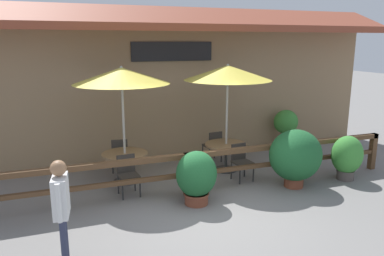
{
  "coord_description": "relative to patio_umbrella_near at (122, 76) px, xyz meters",
  "views": [
    {
      "loc": [
        -2.51,
        -6.13,
        3.26
      ],
      "look_at": [
        0.25,
        1.44,
        1.4
      ],
      "focal_mm": 35.0,
      "sensor_mm": 36.0,
      "label": 1
    }
  ],
  "objects": [
    {
      "name": "ground_plane",
      "position": [
        1.11,
        -2.32,
        -2.52
      ],
      "size": [
        60.0,
        60.0,
        0.0
      ],
      "primitive_type": "plane",
      "color": "slate"
    },
    {
      "name": "building_facade",
      "position": [
        1.11,
        1.78,
        -0.35
      ],
      "size": [
        14.28,
        1.49,
        4.23
      ],
      "color": "#997A56",
      "rests_on": "ground"
    },
    {
      "name": "patio_railing",
      "position": [
        1.11,
        -1.27,
        -1.82
      ],
      "size": [
        10.4,
        0.14,
        0.95
      ],
      "color": "brown",
      "rests_on": "ground"
    },
    {
      "name": "patio_umbrella_near",
      "position": [
        0.0,
        0.0,
        0.0
      ],
      "size": [
        2.18,
        2.18,
        2.74
      ],
      "color": "#B7B2A8",
      "rests_on": "ground"
    },
    {
      "name": "dining_table_near",
      "position": [
        0.0,
        0.0,
        -1.94
      ],
      "size": [
        1.08,
        1.08,
        0.71
      ],
      "color": "olive",
      "rests_on": "ground"
    },
    {
      "name": "chair_near_streetside",
      "position": [
        -0.08,
        -0.78,
        -2.02
      ],
      "size": [
        0.46,
        0.46,
        0.87
      ],
      "rotation": [
        0.0,
        0.0,
        0.09
      ],
      "color": "#332D28",
      "rests_on": "ground"
    },
    {
      "name": "chair_near_wallside",
      "position": [
        -0.0,
        0.78,
        -2.02
      ],
      "size": [
        0.46,
        0.46,
        0.87
      ],
      "rotation": [
        0.0,
        0.0,
        3.04
      ],
      "color": "#332D28",
      "rests_on": "ground"
    },
    {
      "name": "patio_umbrella_middle",
      "position": [
        2.6,
        -0.06,
        0.0
      ],
      "size": [
        2.18,
        2.18,
        2.74
      ],
      "color": "#B7B2A8",
      "rests_on": "ground"
    },
    {
      "name": "dining_table_middle",
      "position": [
        2.6,
        -0.06,
        -1.94
      ],
      "size": [
        1.08,
        1.08,
        0.71
      ],
      "color": "olive",
      "rests_on": "ground"
    },
    {
      "name": "chair_middle_streetside",
      "position": [
        2.65,
        -0.81,
        -2.02
      ],
      "size": [
        0.46,
        0.46,
        0.87
      ],
      "rotation": [
        0.0,
        0.0,
        0.1
      ],
      "color": "#332D28",
      "rests_on": "ground"
    },
    {
      "name": "chair_middle_wallside",
      "position": [
        2.56,
        0.69,
        -2.02
      ],
      "size": [
        0.47,
        0.47,
        0.87
      ],
      "rotation": [
        0.0,
        0.0,
        3.26
      ],
      "color": "#332D28",
      "rests_on": "ground"
    },
    {
      "name": "potted_plant_entrance_palm",
      "position": [
        1.15,
        -1.74,
        -1.92
      ],
      "size": [
        0.85,
        0.76,
        1.12
      ],
      "color": "brown",
      "rests_on": "ground"
    },
    {
      "name": "potted_plant_tall_tropical",
      "position": [
        3.59,
        -1.63,
        -1.78
      ],
      "size": [
        1.22,
        1.1,
        1.34
      ],
      "color": "brown",
      "rests_on": "ground"
    },
    {
      "name": "potted_plant_broad_leaf",
      "position": [
        5.03,
        -1.67,
        -1.93
      ],
      "size": [
        0.76,
        0.69,
        1.08
      ],
      "color": "#564C47",
      "rests_on": "ground"
    },
    {
      "name": "potted_plant_small_flowering",
      "position": [
        5.24,
        1.23,
        -1.77
      ],
      "size": [
        0.77,
        0.69,
        1.21
      ],
      "color": "#B7AD99",
      "rests_on": "ground"
    },
    {
      "name": "pedestrian",
      "position": [
        -1.46,
        -3.16,
        -1.45
      ],
      "size": [
        0.25,
        0.58,
        1.65
      ],
      "rotation": [
        0.0,
        0.0,
        -1.69
      ],
      "color": "#2D334C",
      "rests_on": "ground"
    }
  ]
}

